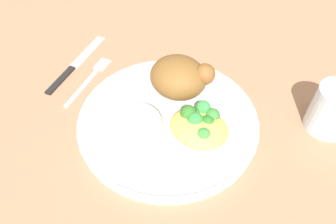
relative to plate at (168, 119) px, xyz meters
name	(u,v)px	position (x,y,z in m)	size (l,w,h in m)	color
ground_plane	(168,122)	(0.00, 0.00, -0.01)	(2.00, 2.00, 0.00)	#A87352
plate	(168,119)	(0.00, 0.00, 0.00)	(0.29, 0.29, 0.02)	white
roasted_chicken	(180,77)	(-0.01, 0.06, 0.04)	(0.11, 0.09, 0.07)	brown
rice_pile	(135,124)	(-0.03, -0.05, 0.03)	(0.08, 0.09, 0.04)	silver
mac_cheese_with_broccoli	(200,125)	(0.06, -0.01, 0.02)	(0.09, 0.08, 0.04)	#ECC250
fork	(90,78)	(-0.18, 0.02, -0.01)	(0.03, 0.14, 0.01)	silver
knife	(72,67)	(-0.23, 0.03, -0.01)	(0.03, 0.19, 0.01)	black
water_glass	(333,110)	(0.23, 0.12, 0.03)	(0.07, 0.07, 0.08)	silver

